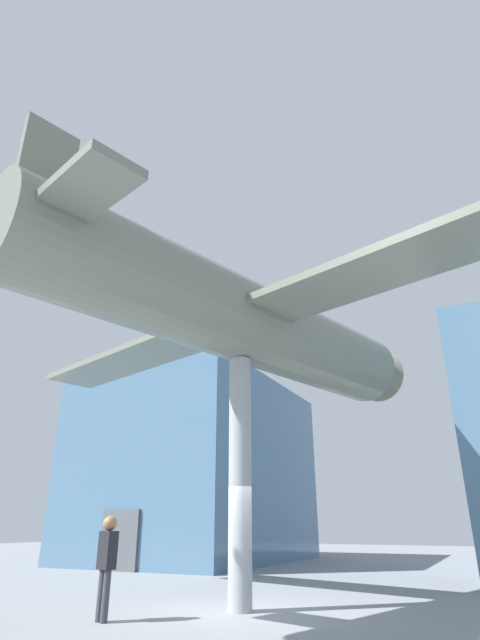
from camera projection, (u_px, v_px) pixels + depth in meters
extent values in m
plane|color=gray|center=(240.00, 612.00, 10.43)|extent=(80.00, 80.00, 0.00)
cube|color=slate|center=(201.00, 470.00, 26.42)|extent=(8.62, 12.39, 8.78)
cube|color=#51565B|center=(203.00, 384.00, 28.21)|extent=(0.36, 11.77, 0.60)
cube|color=#51565B|center=(119.00, 540.00, 20.00)|extent=(1.80, 0.12, 2.30)
cylinder|color=#999EA3|center=(240.00, 474.00, 11.49)|extent=(0.53, 0.53, 5.55)
cylinder|color=slate|center=(240.00, 320.00, 12.96)|extent=(5.82, 12.68, 2.15)
cube|color=slate|center=(240.00, 320.00, 12.96)|extent=(17.25, 6.92, 0.18)
cube|color=slate|center=(35.00, 230.00, 9.30)|extent=(5.65, 2.63, 0.18)
cube|color=slate|center=(45.00, 176.00, 9.77)|extent=(0.50, 1.10, 2.39)
cone|color=slate|center=(373.00, 373.00, 17.51)|extent=(2.03, 1.46, 1.83)
sphere|color=black|center=(382.00, 377.00, 17.95)|extent=(0.44, 0.44, 0.44)
cylinder|color=#383842|center=(101.00, 595.00, 9.56)|extent=(0.14, 0.14, 0.89)
cylinder|color=#383842|center=(106.00, 596.00, 9.43)|extent=(0.14, 0.14, 0.89)
cube|color=black|center=(108.00, 550.00, 9.80)|extent=(0.45, 0.35, 0.69)
sphere|color=#936B4C|center=(110.00, 523.00, 9.98)|extent=(0.28, 0.28, 0.28)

